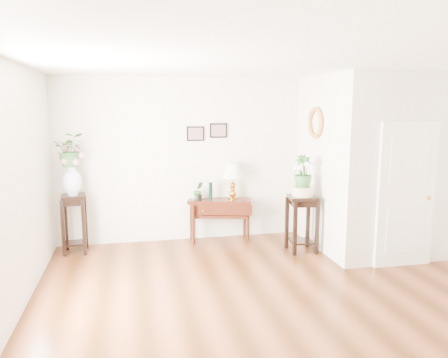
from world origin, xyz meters
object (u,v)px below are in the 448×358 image
object	(u,v)px
table_lamp	(233,179)
plant_stand_a	(75,224)
plant_stand_b	(302,224)
console_table	(220,220)

from	to	relation	value
table_lamp	plant_stand_a	bearing A→B (deg)	-175.97
table_lamp	plant_stand_a	xyz separation A→B (m)	(-2.62, -0.18, -0.60)
plant_stand_b	plant_stand_a	bearing A→B (deg)	169.05
plant_stand_a	plant_stand_b	xyz separation A→B (m)	(3.55, -0.69, -0.02)
console_table	plant_stand_b	size ratio (longest dim) A/B	1.19
console_table	plant_stand_a	bearing A→B (deg)	-160.39
console_table	plant_stand_b	bearing A→B (deg)	-21.60
console_table	table_lamp	size ratio (longest dim) A/B	1.70
console_table	plant_stand_b	xyz separation A→B (m)	(1.16, -0.87, 0.09)
table_lamp	console_table	bearing A→B (deg)	180.00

